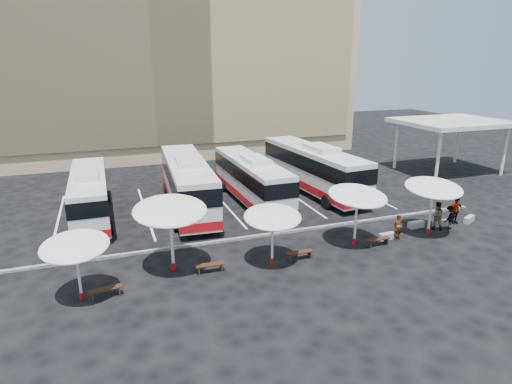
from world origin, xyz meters
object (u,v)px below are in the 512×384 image
object	(u,v)px
bus_0	(89,193)
passenger_3	(450,218)
passenger_1	(437,216)
sunshade_4	(434,188)
bus_3	(313,167)
sunshade_2	(273,217)
conc_bench_0	(387,236)
wood_bench_2	(300,253)
bus_2	(251,178)
sunshade_1	(170,211)
wood_bench_0	(106,290)
passenger_2	(456,210)
sunshade_0	(75,246)
conc_bench_3	(469,219)
sunshade_3	(358,196)
conc_bench_1	(416,225)
conc_bench_2	(440,223)
wood_bench_1	(210,266)
wood_bench_3	(378,240)
bus_1	(187,182)
passenger_0	(398,228)

from	to	relation	value
bus_0	passenger_3	world-z (taller)	bus_0
passenger_1	sunshade_4	bearing A→B (deg)	57.43
bus_3	passenger_1	world-z (taller)	bus_3
sunshade_2	conc_bench_0	bearing A→B (deg)	5.33
bus_3	passenger_3	world-z (taller)	bus_3
passenger_1	passenger_3	world-z (taller)	passenger_1
bus_0	wood_bench_2	bearing A→B (deg)	-45.61
bus_2	bus_3	distance (m)	5.88
sunshade_1	wood_bench_0	xyz separation A→B (m)	(-3.46, -1.64, -3.04)
wood_bench_0	passenger_1	world-z (taller)	passenger_1
bus_0	passenger_2	xyz separation A→B (m)	(23.56, -9.71, -0.87)
sunshade_0	conc_bench_3	distance (m)	25.25
sunshade_0	passenger_1	world-z (taller)	sunshade_0
sunshade_0	passenger_1	bearing A→B (deg)	3.76
sunshade_3	conc_bench_1	size ratio (longest dim) A/B	3.52
conc_bench_1	passenger_2	bearing A→B (deg)	-4.16
conc_bench_0	conc_bench_1	bearing A→B (deg)	18.09
sunshade_0	conc_bench_2	size ratio (longest dim) A/B	3.28
bus_2	sunshade_1	size ratio (longest dim) A/B	3.01
sunshade_2	wood_bench_1	xyz separation A→B (m)	(-3.45, 0.21, -2.41)
bus_3	conc_bench_1	bearing A→B (deg)	-78.66
wood_bench_1	passenger_1	world-z (taller)	passenger_1
passenger_2	passenger_1	bearing A→B (deg)	-163.10
bus_2	conc_bench_0	size ratio (longest dim) A/B	11.24
bus_3	sunshade_2	world-z (taller)	bus_3
bus_3	sunshade_3	bearing A→B (deg)	-108.04
wood_bench_2	wood_bench_3	distance (m)	5.27
sunshade_1	wood_bench_3	distance (m)	12.59
bus_0	sunshade_4	bearing A→B (deg)	-27.83
wood_bench_2	passenger_3	distance (m)	11.35
sunshade_2	sunshade_3	distance (m)	5.76
sunshade_1	wood_bench_1	bearing A→B (deg)	-25.71
bus_3	wood_bench_1	bearing A→B (deg)	-140.35
bus_1	sunshade_0	distance (m)	13.36
sunshade_4	wood_bench_0	world-z (taller)	sunshade_4
sunshade_0	sunshade_3	bearing A→B (deg)	4.22
sunshade_0	wood_bench_2	xyz separation A→B (m)	(11.45, 0.40, -2.35)
sunshade_3	bus_1	bearing A→B (deg)	129.27
wood_bench_1	conc_bench_1	size ratio (longest dim) A/B	1.33
bus_2	wood_bench_0	bearing A→B (deg)	-135.63
bus_1	conc_bench_1	distance (m)	16.49
sunshade_1	passenger_3	bearing A→B (deg)	-0.87
bus_2	wood_bench_3	world-z (taller)	bus_2
wood_bench_0	passenger_3	bearing A→B (deg)	3.59
bus_2	sunshade_0	distance (m)	16.64
bus_3	passenger_0	size ratio (longest dim) A/B	8.26
sunshade_1	sunshade_3	world-z (taller)	sunshade_1
sunshade_4	conc_bench_0	size ratio (longest dim) A/B	4.03
bus_3	sunshade_1	distance (m)	17.23
passenger_1	conc_bench_1	bearing A→B (deg)	-2.02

